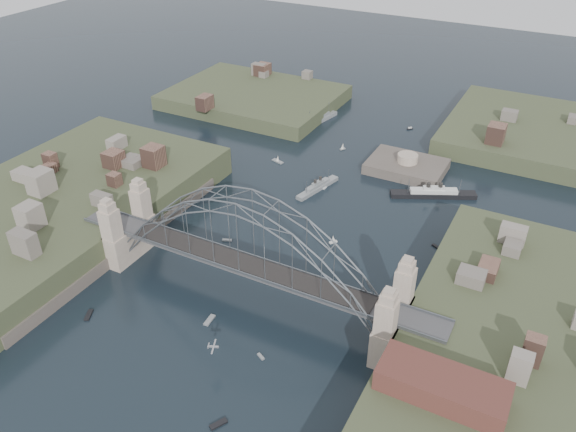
# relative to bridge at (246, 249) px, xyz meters

# --- Properties ---
(ground) EXTENTS (500.00, 500.00, 0.00)m
(ground) POSITION_rel_bridge_xyz_m (0.00, 0.00, -12.32)
(ground) COLOR black
(ground) RESTS_ON ground
(bridge) EXTENTS (84.00, 13.80, 24.60)m
(bridge) POSITION_rel_bridge_xyz_m (0.00, 0.00, 0.00)
(bridge) COLOR #464648
(bridge) RESTS_ON ground
(shore_west) EXTENTS (50.50, 90.00, 12.00)m
(shore_west) POSITION_rel_bridge_xyz_m (-57.32, 0.00, -10.35)
(shore_west) COLOR #3B4328
(shore_west) RESTS_ON ground
(shore_east) EXTENTS (50.50, 90.00, 12.00)m
(shore_east) POSITION_rel_bridge_xyz_m (57.32, 0.00, -10.35)
(shore_east) COLOR #3B4328
(shore_east) RESTS_ON ground
(headland_nw) EXTENTS (60.00, 45.00, 9.00)m
(headland_nw) POSITION_rel_bridge_xyz_m (-55.00, 95.00, -11.82)
(headland_nw) COLOR #3B4328
(headland_nw) RESTS_ON ground
(headland_ne) EXTENTS (70.00, 55.00, 9.50)m
(headland_ne) POSITION_rel_bridge_xyz_m (50.00, 110.00, -11.57)
(headland_ne) COLOR #3B4328
(headland_ne) RESTS_ON ground
(fort_island) EXTENTS (22.00, 16.00, 9.40)m
(fort_island) POSITION_rel_bridge_xyz_m (12.00, 70.00, -12.66)
(fort_island) COLOR #4F463E
(fort_island) RESTS_ON ground
(wharf_shed) EXTENTS (20.00, 8.00, 4.00)m
(wharf_shed) POSITION_rel_bridge_xyz_m (44.00, -14.00, -2.32)
(wharf_shed) COLOR #592D26
(wharf_shed) RESTS_ON shore_east
(naval_cruiser_near) EXTENTS (5.93, 16.19, 4.84)m
(naval_cruiser_near) POSITION_rel_bridge_xyz_m (-6.42, 47.83, -11.57)
(naval_cruiser_near) COLOR gray
(naval_cruiser_near) RESTS_ON ground
(naval_cruiser_far) EXTENTS (6.20, 18.21, 6.11)m
(naval_cruiser_far) POSITION_rel_bridge_xyz_m (-26.18, 90.76, -11.37)
(naval_cruiser_far) COLOR gray
(naval_cruiser_far) RESTS_ON ground
(ocean_liner) EXTENTS (22.22, 13.05, 5.69)m
(ocean_liner) POSITION_rel_bridge_xyz_m (23.17, 59.16, -11.44)
(ocean_liner) COLOR black
(ocean_liner) RESTS_ON ground
(aeroplane) EXTENTS (2.06, 3.50, 0.53)m
(aeroplane) POSITION_rel_bridge_xyz_m (4.88, -20.08, -6.96)
(aeroplane) COLOR #A3A5AA
(small_boat_a) EXTENTS (2.42, 1.58, 0.45)m
(small_boat_a) POSITION_rel_bridge_xyz_m (-15.18, 15.00, -12.17)
(small_boat_a) COLOR silver
(small_boat_a) RESTS_ON ground
(small_boat_b) EXTENTS (1.75, 1.98, 2.38)m
(small_boat_b) POSITION_rel_bridge_xyz_m (7.94, 26.34, -11.38)
(small_boat_b) COLOR silver
(small_boat_b) RESTS_ON ground
(small_boat_c) EXTENTS (1.35, 3.32, 0.45)m
(small_boat_c) POSITION_rel_bridge_xyz_m (-2.98, -10.25, -12.17)
(small_boat_c) COLOR silver
(small_boat_c) RESTS_ON ground
(small_boat_d) EXTENTS (2.56, 1.70, 0.45)m
(small_boat_d) POSITION_rel_bridge_xyz_m (30.57, 36.14, -12.17)
(small_boat_d) COLOR silver
(small_boat_d) RESTS_ON ground
(small_boat_e) EXTENTS (4.12, 2.35, 2.38)m
(small_boat_e) POSITION_rel_bridge_xyz_m (-24.38, 57.36, -11.71)
(small_boat_e) COLOR silver
(small_boat_e) RESTS_ON ground
(small_boat_f) EXTENTS (0.65, 1.48, 0.45)m
(small_boat_f) POSITION_rel_bridge_xyz_m (-4.89, 49.35, -12.17)
(small_boat_f) COLOR silver
(small_boat_f) RESTS_ON ground
(small_boat_g) EXTENTS (2.32, 3.14, 0.45)m
(small_boat_g) POSITION_rel_bridge_xyz_m (12.45, -30.12, -12.17)
(small_boat_g) COLOR silver
(small_boat_g) RESTS_ON ground
(small_boat_h) EXTENTS (1.49, 1.93, 2.38)m
(small_boat_h) POSITION_rel_bridge_xyz_m (-10.29, 74.47, -11.36)
(small_boat_h) COLOR silver
(small_boat_h) RESTS_ON ground
(small_boat_i) EXTENTS (2.30, 1.42, 0.45)m
(small_boat_i) POSITION_rel_bridge_xyz_m (30.91, 15.32, -12.17)
(small_boat_i) COLOR silver
(small_boat_i) RESTS_ON ground
(small_boat_j) EXTENTS (2.34, 3.30, 0.45)m
(small_boat_j) POSITION_rel_bridge_xyz_m (-25.61, -20.54, -12.17)
(small_boat_j) COLOR silver
(small_boat_j) RESTS_ON ground
(small_boat_k) EXTENTS (1.88, 2.02, 1.43)m
(small_boat_k) POSITION_rel_bridge_xyz_m (3.75, 99.58, -12.04)
(small_boat_k) COLOR silver
(small_boat_k) RESTS_ON ground
(small_boat_l) EXTENTS (1.26, 2.49, 1.43)m
(small_boat_l) POSITION_rel_bridge_xyz_m (-34.20, 29.75, -12.04)
(small_boat_l) COLOR silver
(small_boat_l) RESTS_ON ground
(small_boat_m) EXTENTS (1.86, 1.37, 0.45)m
(small_boat_m) POSITION_rel_bridge_xyz_m (11.13, -13.94, -12.17)
(small_boat_m) COLOR silver
(small_boat_m) RESTS_ON ground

